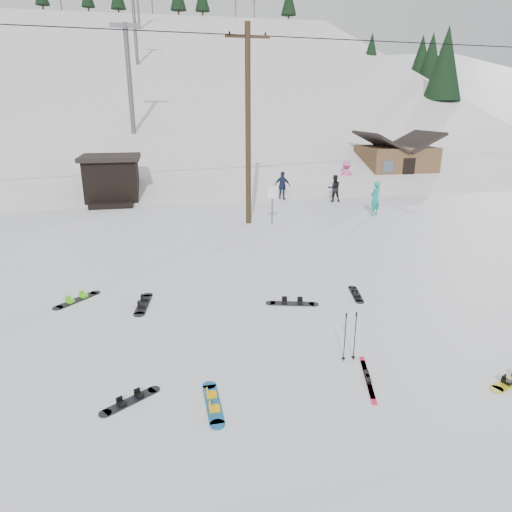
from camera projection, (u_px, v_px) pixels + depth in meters
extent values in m
plane|color=white|center=(280.00, 393.00, 9.16)|extent=(200.00, 200.00, 0.00)
cube|color=silver|center=(181.00, 237.00, 64.10)|extent=(60.00, 85.24, 65.97)
cube|color=white|center=(446.00, 225.00, 66.38)|extent=(45.66, 93.98, 54.59)
cylinder|color=#3A2819|center=(248.00, 129.00, 21.17)|extent=(0.26, 0.26, 9.00)
cube|color=#3A2819|center=(248.00, 36.00, 19.95)|extent=(2.00, 0.12, 0.12)
cylinder|color=black|center=(248.00, 33.00, 19.92)|extent=(0.08, 0.08, 0.12)
cylinder|color=#595B60|center=(272.00, 206.00, 22.13)|extent=(0.07, 0.07, 1.80)
cube|color=white|center=(273.00, 193.00, 21.89)|extent=(0.50, 0.04, 0.60)
cube|color=black|center=(112.00, 181.00, 27.36)|extent=(3.00, 3.00, 2.50)
cube|color=black|center=(110.00, 157.00, 26.94)|extent=(3.40, 3.40, 0.25)
cube|color=black|center=(111.00, 205.00, 26.03)|extent=(2.40, 1.20, 0.30)
cylinder|color=#595B60|center=(130.00, 82.00, 34.06)|extent=(0.36, 0.36, 8.00)
cube|color=#595B60|center=(125.00, 25.00, 32.87)|extent=(2.20, 0.30, 0.30)
cylinder|color=#595B60|center=(135.00, 28.00, 50.65)|extent=(0.36, 0.36, 8.00)
cylinder|color=#595B60|center=(138.00, 1.00, 67.24)|extent=(0.36, 0.36, 8.00)
cube|color=brown|center=(395.00, 165.00, 33.94)|extent=(5.00, 4.00, 2.70)
cube|color=black|center=(380.00, 142.00, 33.15)|extent=(2.69, 4.40, 1.43)
cube|color=black|center=(414.00, 141.00, 33.67)|extent=(2.69, 4.40, 1.43)
cube|color=black|center=(408.00, 172.00, 32.14)|extent=(0.90, 0.06, 1.90)
cube|color=#175F97|center=(213.00, 404.00, 8.81)|extent=(0.30, 1.24, 0.03)
cylinder|color=#175F97|center=(209.00, 385.00, 9.39)|extent=(0.28, 0.28, 0.03)
cylinder|color=#175F97|center=(217.00, 424.00, 8.24)|extent=(0.28, 0.28, 0.03)
cube|color=#EBAD0C|center=(212.00, 395.00, 9.00)|extent=(0.21, 0.16, 0.08)
cube|color=#EBAD0C|center=(215.00, 408.00, 8.59)|extent=(0.21, 0.16, 0.08)
cube|color=red|center=(368.00, 381.00, 9.54)|extent=(0.53, 1.57, 0.02)
cube|color=black|center=(368.00, 379.00, 9.53)|extent=(0.16, 0.30, 0.07)
cube|color=red|center=(367.00, 377.00, 9.70)|extent=(0.53, 1.57, 0.02)
cube|color=black|center=(367.00, 375.00, 9.69)|extent=(0.16, 0.30, 0.07)
cylinder|color=black|center=(345.00, 338.00, 10.16)|extent=(0.02, 0.02, 1.15)
cylinder|color=black|center=(343.00, 358.00, 10.32)|extent=(0.09, 0.09, 0.01)
cylinder|color=black|center=(346.00, 315.00, 9.99)|extent=(0.03, 0.03, 0.11)
cylinder|color=black|center=(355.00, 337.00, 10.20)|extent=(0.02, 0.02, 1.15)
cylinder|color=black|center=(353.00, 357.00, 10.37)|extent=(0.09, 0.09, 0.01)
cylinder|color=black|center=(357.00, 314.00, 10.03)|extent=(0.03, 0.03, 0.11)
cube|color=black|center=(131.00, 401.00, 8.89)|extent=(1.03, 0.80, 0.02)
cylinder|color=black|center=(154.00, 390.00, 9.25)|extent=(0.25, 0.25, 0.02)
cylinder|color=black|center=(105.00, 414.00, 8.53)|extent=(0.25, 0.25, 0.02)
cube|color=black|center=(139.00, 395.00, 9.01)|extent=(0.21, 0.22, 0.07)
cube|color=black|center=(121.00, 403.00, 8.75)|extent=(0.21, 0.22, 0.07)
cube|color=black|center=(144.00, 304.00, 13.24)|extent=(0.51, 1.40, 0.03)
cylinder|color=black|center=(148.00, 295.00, 13.89)|extent=(0.31, 0.31, 0.03)
cylinder|color=black|center=(139.00, 314.00, 12.60)|extent=(0.31, 0.31, 0.03)
cube|color=black|center=(145.00, 299.00, 13.46)|extent=(0.25, 0.20, 0.09)
cube|color=black|center=(142.00, 306.00, 12.99)|extent=(0.25, 0.20, 0.09)
cube|color=black|center=(77.00, 300.00, 13.53)|extent=(1.13, 1.17, 0.03)
cylinder|color=black|center=(95.00, 293.00, 14.07)|extent=(0.30, 0.30, 0.03)
cylinder|color=black|center=(58.00, 308.00, 13.00)|extent=(0.30, 0.30, 0.03)
cube|color=#5ED318|center=(84.00, 296.00, 13.71)|extent=(0.27, 0.27, 0.09)
cube|color=#5ED318|center=(70.00, 301.00, 13.32)|extent=(0.27, 0.27, 0.09)
cube|color=black|center=(292.00, 304.00, 13.29)|extent=(1.29, 0.61, 0.03)
cylinder|color=black|center=(314.00, 304.00, 13.25)|extent=(0.29, 0.29, 0.03)
cylinder|color=black|center=(271.00, 303.00, 13.33)|extent=(0.29, 0.29, 0.03)
cube|color=black|center=(300.00, 302.00, 13.26)|extent=(0.20, 0.24, 0.08)
cube|color=black|center=(284.00, 302.00, 13.29)|extent=(0.20, 0.24, 0.08)
cube|color=gold|center=(512.00, 380.00, 9.56)|extent=(1.16, 0.67, 0.02)
cylinder|color=gold|center=(497.00, 389.00, 9.26)|extent=(0.26, 0.26, 0.02)
cube|color=black|center=(507.00, 382.00, 9.44)|extent=(0.20, 0.23, 0.08)
cube|color=black|center=(356.00, 294.00, 13.94)|extent=(0.48, 1.15, 0.02)
cylinder|color=black|center=(352.00, 287.00, 14.48)|extent=(0.26, 0.26, 0.02)
cylinder|color=black|center=(360.00, 302.00, 13.41)|extent=(0.26, 0.26, 0.02)
cube|color=black|center=(355.00, 290.00, 14.12)|extent=(0.21, 0.17, 0.07)
cube|color=black|center=(357.00, 296.00, 13.74)|extent=(0.21, 0.17, 0.07)
imported|color=#0E9084|center=(375.00, 198.00, 23.95)|extent=(0.78, 0.69, 1.78)
imported|color=black|center=(334.00, 188.00, 27.40)|extent=(0.86, 0.72, 1.61)
imported|color=#E04F93|center=(346.00, 175.00, 31.52)|extent=(1.33, 0.91, 1.89)
imported|color=#18223D|center=(283.00, 186.00, 27.83)|extent=(1.07, 0.95, 1.74)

